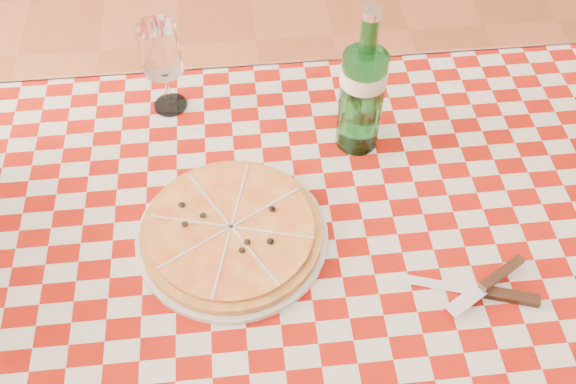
{
  "coord_description": "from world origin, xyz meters",
  "views": [
    {
      "loc": [
        -0.09,
        -0.58,
        1.63
      ],
      "look_at": [
        -0.02,
        0.06,
        0.82
      ],
      "focal_mm": 40.0,
      "sensor_mm": 36.0,
      "label": 1
    }
  ],
  "objects_px": {
    "dining_table": "(303,274)",
    "water_bottle": "(363,82)",
    "pizza_plate": "(232,231)",
    "wine_glass": "(164,69)"
  },
  "relations": [
    {
      "from": "water_bottle",
      "to": "wine_glass",
      "type": "relative_size",
      "value": 1.56
    },
    {
      "from": "dining_table",
      "to": "pizza_plate",
      "type": "height_order",
      "value": "pizza_plate"
    },
    {
      "from": "wine_glass",
      "to": "pizza_plate",
      "type": "bearing_deg",
      "value": -72.28
    },
    {
      "from": "dining_table",
      "to": "water_bottle",
      "type": "xyz_separation_m",
      "value": [
        0.12,
        0.22,
        0.24
      ]
    },
    {
      "from": "pizza_plate",
      "to": "water_bottle",
      "type": "bearing_deg",
      "value": 39.34
    },
    {
      "from": "dining_table",
      "to": "pizza_plate",
      "type": "distance_m",
      "value": 0.17
    },
    {
      "from": "water_bottle",
      "to": "wine_glass",
      "type": "xyz_separation_m",
      "value": [
        -0.34,
        0.13,
        -0.05
      ]
    },
    {
      "from": "dining_table",
      "to": "wine_glass",
      "type": "relative_size",
      "value": 6.46
    },
    {
      "from": "wine_glass",
      "to": "dining_table",
      "type": "bearing_deg",
      "value": -57.51
    },
    {
      "from": "dining_table",
      "to": "wine_glass",
      "type": "xyz_separation_m",
      "value": [
        -0.22,
        0.35,
        0.19
      ]
    }
  ]
}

